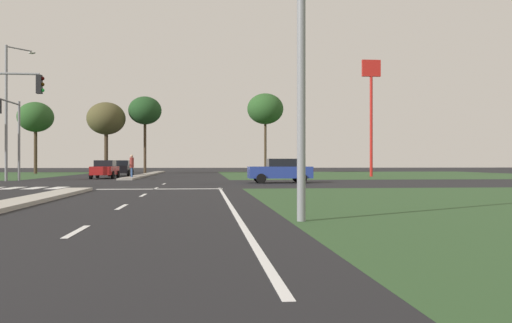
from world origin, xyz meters
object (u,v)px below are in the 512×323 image
(treeline_second, at_px, (36,117))
(treeline_fifth, at_px, (265,109))
(treeline_third, at_px, (106,119))
(car_black_second, at_px, (121,168))
(car_red_near, at_px, (105,169))
(fastfood_pole_sign, at_px, (371,91))
(traffic_signal_far_left, at_px, (12,125))
(street_lamp_third, at_px, (9,106))
(treeline_fourth, at_px, (145,111))
(car_blue_third, at_px, (280,171))
(pedestrian_at_median, at_px, (132,163))

(treeline_second, xyz_separation_m, treeline_fifth, (27.97, 1.12, 1.37))
(treeline_fifth, bearing_deg, treeline_third, -170.62)
(car_black_second, bearing_deg, treeline_fifth, -139.95)
(car_red_near, xyz_separation_m, fastfood_pole_sign, (24.42, 3.72, 7.42))
(car_black_second, distance_m, traffic_signal_far_left, 16.51)
(street_lamp_third, distance_m, treeline_fourth, 26.33)
(car_black_second, height_order, traffic_signal_far_left, traffic_signal_far_left)
(traffic_signal_far_left, bearing_deg, car_black_second, 70.53)
(car_blue_third, height_order, treeline_third, treeline_third)
(car_black_second, relative_size, street_lamp_third, 0.45)
(car_black_second, relative_size, pedestrian_at_median, 2.41)
(car_red_near, distance_m, traffic_signal_far_left, 9.46)
(car_red_near, xyz_separation_m, treeline_fifth, (16.19, 21.56, 7.35))
(car_red_near, xyz_separation_m, traffic_signal_far_left, (-5.24, -7.18, 3.24))
(treeline_third, bearing_deg, treeline_second, 166.63)
(treeline_second, bearing_deg, street_lamp_third, -77.32)
(street_lamp_third, xyz_separation_m, treeline_fourth, (7.14, 25.26, 2.03))
(pedestrian_at_median, bearing_deg, car_blue_third, 143.63)
(treeline_third, height_order, treeline_fifth, treeline_fifth)
(car_black_second, xyz_separation_m, treeline_third, (-3.26, 10.29, 5.70))
(car_blue_third, xyz_separation_m, treeline_fourth, (-12.11, 30.52, 6.72))
(treeline_second, bearing_deg, pedestrian_at_median, -57.30)
(pedestrian_at_median, distance_m, treeline_third, 21.53)
(car_red_near, relative_size, pedestrian_at_median, 2.39)
(treeline_second, xyz_separation_m, treeline_fourth, (13.13, -1.36, 0.77))
(treeline_fourth, height_order, treeline_fifth, treeline_fifth)
(car_red_near, relative_size, treeline_fourth, 0.48)
(car_black_second, distance_m, treeline_fifth, 22.19)
(pedestrian_at_median, relative_size, treeline_fifth, 0.18)
(fastfood_pole_sign, xyz_separation_m, treeline_second, (-36.20, 16.72, -1.44))
(treeline_second, distance_m, treeline_fourth, 13.22)
(car_black_second, height_order, car_blue_third, car_blue_third)
(car_black_second, xyz_separation_m, treeline_fifth, (16.03, 13.47, 7.34))
(car_red_near, xyz_separation_m, treeline_third, (-3.10, 18.37, 5.71))
(car_blue_third, height_order, traffic_signal_far_left, traffic_signal_far_left)
(car_red_near, xyz_separation_m, car_blue_third, (13.46, -11.45, 0.03))
(pedestrian_at_median, height_order, fastfood_pole_sign, fastfood_pole_sign)
(pedestrian_at_median, relative_size, treeline_third, 0.22)
(car_blue_third, height_order, treeline_fifth, treeline_fifth)
(pedestrian_at_median, distance_m, treeline_fifth, 27.91)
(street_lamp_third, bearing_deg, treeline_third, 83.74)
(street_lamp_third, relative_size, pedestrian_at_median, 5.31)
(pedestrian_at_median, xyz_separation_m, fastfood_pole_sign, (21.95, 5.48, 6.93))
(treeline_second, height_order, treeline_third, treeline_second)
(car_blue_third, bearing_deg, treeline_fifth, -4.73)
(car_blue_third, distance_m, pedestrian_at_median, 14.65)
(car_blue_third, bearing_deg, street_lamp_third, 74.70)
(fastfood_pole_sign, bearing_deg, pedestrian_at_median, -165.98)
(traffic_signal_far_left, distance_m, pedestrian_at_median, 9.81)
(car_black_second, bearing_deg, treeline_second, -45.97)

